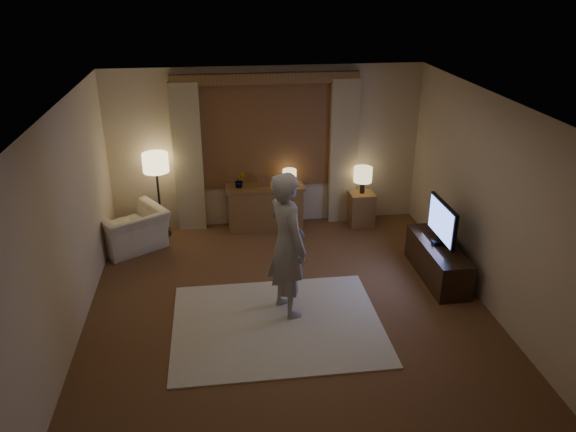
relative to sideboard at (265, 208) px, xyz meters
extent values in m
cube|color=brown|center=(0.06, -2.50, -0.36)|extent=(5.00, 5.50, 0.02)
cube|color=silver|center=(0.06, -2.50, 2.26)|extent=(5.00, 5.50, 0.02)
cube|color=beige|center=(0.06, 0.26, 0.95)|extent=(5.00, 0.02, 2.60)
cube|color=beige|center=(0.06, -5.26, 0.95)|extent=(5.00, 0.02, 2.60)
cube|color=beige|center=(-2.45, -2.50, 0.95)|extent=(0.02, 5.50, 2.60)
cube|color=beige|center=(2.57, -2.50, 0.95)|extent=(0.02, 5.50, 2.60)
cube|color=black|center=(0.06, 0.23, 1.20)|extent=(2.00, 0.01, 1.70)
cube|color=brown|center=(0.06, 0.22, 1.20)|extent=(2.08, 0.04, 1.78)
cube|color=tan|center=(-1.19, 0.15, 0.85)|extent=(0.45, 0.12, 2.40)
cube|color=tan|center=(1.31, 0.15, 0.85)|extent=(0.45, 0.12, 2.40)
cube|color=brown|center=(0.06, 0.17, 2.07)|extent=(2.90, 0.14, 0.16)
cube|color=beige|center=(-0.12, -2.78, -0.34)|extent=(2.50, 2.00, 0.02)
cube|color=brown|center=(0.00, 0.00, 0.00)|extent=(1.20, 0.40, 0.70)
cube|color=brown|center=(0.00, 0.00, 0.45)|extent=(0.16, 0.02, 0.20)
imported|color=#999999|center=(-0.40, 0.00, 0.50)|extent=(0.17, 0.13, 0.30)
cylinder|color=black|center=(0.40, 0.00, 0.41)|extent=(0.08, 0.08, 0.12)
cylinder|color=#F8DA95|center=(0.40, 0.00, 0.56)|extent=(0.22, 0.22, 0.18)
cylinder|color=black|center=(-1.68, -0.04, -0.34)|extent=(0.29, 0.29, 0.03)
cylinder|color=black|center=(-1.68, -0.04, 0.19)|extent=(0.04, 0.04, 1.09)
cylinder|color=#F8DA95|center=(-1.68, -0.04, 0.87)|extent=(0.40, 0.40, 0.29)
imported|color=beige|center=(-2.09, -0.47, -0.04)|extent=(1.27, 1.23, 0.63)
cube|color=brown|center=(1.60, -0.05, -0.07)|extent=(0.40, 0.40, 0.56)
cylinder|color=black|center=(1.60, -0.05, 0.31)|extent=(0.08, 0.08, 0.20)
cylinder|color=#F8DA95|center=(1.60, -0.05, 0.53)|extent=(0.30, 0.30, 0.24)
cube|color=black|center=(2.21, -1.92, -0.10)|extent=(0.45, 1.40, 0.50)
cube|color=black|center=(2.21, -1.92, 0.18)|extent=(0.21, 0.09, 0.06)
cube|color=black|center=(2.21, -1.92, 0.51)|extent=(0.05, 0.85, 0.52)
cube|color=#5D7FFC|center=(2.18, -1.92, 0.51)|extent=(0.00, 0.79, 0.47)
imported|color=#9D9991|center=(0.04, -2.50, 0.58)|extent=(0.65, 0.78, 1.82)
camera|label=1|loc=(-0.74, -8.42, 3.59)|focal=35.00mm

